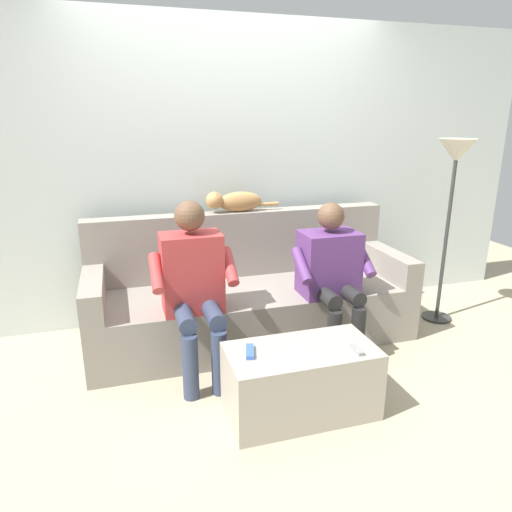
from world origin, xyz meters
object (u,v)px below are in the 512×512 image
Objects in this scene: remote_gray at (357,349)px; couch at (250,298)px; floor_lamp at (455,170)px; cat_on_backrest at (233,201)px; coffee_table at (301,381)px; person_left_seated at (331,269)px; remote_blue at (250,352)px; person_right_seated at (194,281)px.

couch is at bearing 15.39° from remote_gray.
remote_gray is 0.08× the size of floor_lamp.
cat_on_backrest is at bearing -78.29° from couch.
cat_on_backrest is at bearing -87.56° from coffee_table.
cat_on_backrest reaches higher than person_left_seated.
person_left_seated reaches higher than remote_blue.
cat_on_backrest is 0.40× the size of floor_lamp.
floor_lamp is at bearing -173.64° from person_right_seated.
coffee_table is 0.57× the size of floor_lamp.
remote_gray is at bearing 136.05° from person_right_seated.
coffee_table is at bearing 98.58° from remote_blue.
person_left_seated is 1.83× the size of cat_on_backrest.
coffee_table is at bearing 92.44° from cat_on_backrest.
person_right_seated is at bearing 47.77° from remote_gray.
remote_blue is 2.25m from floor_lamp.
person_right_seated is (0.50, 0.42, 0.34)m from couch.
coffee_table is 0.92m from person_right_seated.
person_left_seated is 1.31m from floor_lamp.
couch is 2.85× the size of coffee_table.
couch is 2.23× the size of person_left_seated.
remote_gray is 1.86m from floor_lamp.
cat_on_backrest is at bearing -122.41° from person_right_seated.
cat_on_backrest reaches higher than remote_blue.
remote_blue is (-0.20, 0.61, -0.22)m from person_right_seated.
couch is 1.07m from coffee_table.
person_right_seated reaches higher than person_left_seated.
remote_gray is at bearing 103.67° from couch.
couch is at bearing 179.33° from remote_blue.
floor_lamp reaches higher than coffee_table.
floor_lamp is at bearing 173.51° from couch.
person_right_seated reaches higher than remote_blue.
person_left_seated is at bearing 144.36° from remote_blue.
coffee_table is 0.94m from person_left_seated.
person_left_seated is (-0.50, 0.39, 0.31)m from couch.
person_right_seated reaches higher than remote_gray.
remote_gray is (0.21, 0.79, -0.20)m from person_left_seated.
person_left_seated is 1.00m from person_right_seated.
remote_blue is (0.29, 1.03, 0.11)m from couch.
person_left_seated is 0.95m from cat_on_backrest.
person_right_seated is at bearing 57.59° from cat_on_backrest.
floor_lamp is at bearing 129.17° from remote_blue.
person_left_seated is at bearing -13.32° from remote_gray.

